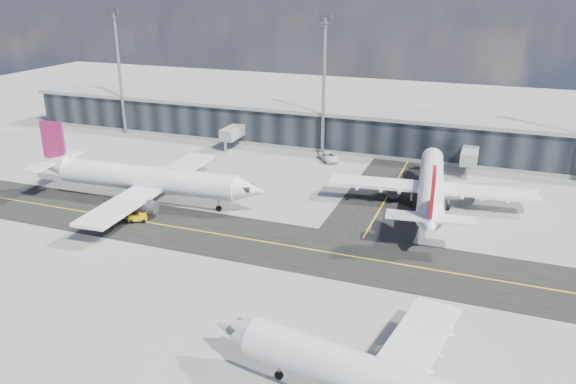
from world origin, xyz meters
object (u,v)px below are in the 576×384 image
object	(u,v)px
service_van	(329,157)
baggage_tug	(139,217)
airliner_redtail	(431,185)
airliner_af	(144,179)

from	to	relation	value
service_van	baggage_tug	bearing A→B (deg)	-152.65
baggage_tug	service_van	xyz separation A→B (m)	(18.14, 40.27, -0.03)
airliner_redtail	baggage_tug	distance (m)	46.35
baggage_tug	service_van	world-z (taller)	baggage_tug
service_van	airliner_redtail	bearing A→B (deg)	-77.76
baggage_tug	airliner_af	bearing A→B (deg)	179.78
airliner_redtail	airliner_af	bearing A→B (deg)	-168.93
airliner_af	baggage_tug	world-z (taller)	airliner_af
airliner_redtail	baggage_tug	bearing A→B (deg)	-158.57
airliner_af	airliner_redtail	xyz separation A→B (m)	(44.76, 14.12, -0.28)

